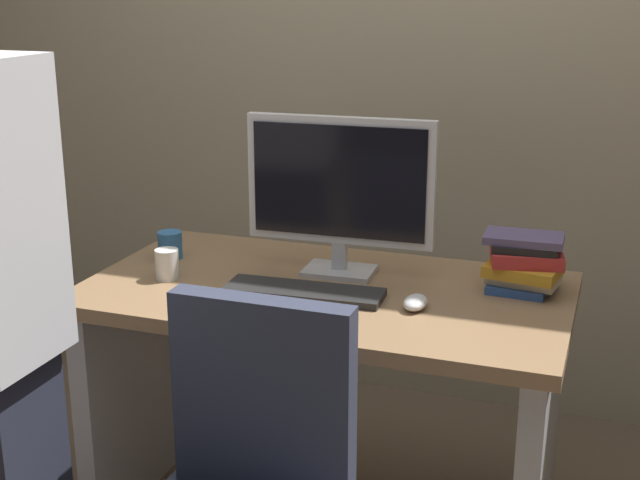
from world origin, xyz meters
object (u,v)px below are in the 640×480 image
desk (326,365)px  monitor (340,187)px  keyboard (304,292)px  mouse (415,302)px  book_stack (524,262)px  cup_by_monitor (170,245)px  cup_near_keyboard (167,264)px

desk → monitor: 0.51m
keyboard → mouse: (0.31, 0.00, 0.01)m
mouse → book_stack: 0.34m
book_stack → keyboard: bearing=-156.5°
cup_by_monitor → keyboard: bearing=-18.8°
desk → cup_near_keyboard: size_ratio=15.45×
monitor → cup_near_keyboard: size_ratio=6.29×
cup_near_keyboard → cup_by_monitor: (-0.09, 0.17, -0.00)m
cup_near_keyboard → cup_by_monitor: cup_near_keyboard is taller
desk → book_stack: bearing=16.9°
mouse → cup_by_monitor: cup_by_monitor is taller
mouse → book_stack: bearing=44.0°
keyboard → cup_near_keyboard: size_ratio=5.00×
cup_by_monitor → book_stack: bearing=3.8°
monitor → book_stack: size_ratio=2.44×
mouse → book_stack: book_stack is taller
keyboard → cup_by_monitor: size_ratio=5.18×
cup_by_monitor → mouse: bearing=-11.6°
desk → cup_near_keyboard: bearing=-169.4°
mouse → cup_near_keyboard: (-0.72, -0.01, 0.03)m
cup_near_keyboard → book_stack: size_ratio=0.39×
keyboard → mouse: bearing=-2.7°
desk → keyboard: keyboard is taller
desk → monitor: size_ratio=2.46×
monitor → cup_by_monitor: size_ratio=6.51×
desk → keyboard: size_ratio=3.09×
keyboard → cup_near_keyboard: 0.41m
monitor → mouse: (0.27, -0.20, -0.24)m
mouse → cup_by_monitor: bearing=168.4°
cup_near_keyboard → mouse: bearing=0.4°
desk → monitor: monitor is taller
mouse → desk: bearing=163.9°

